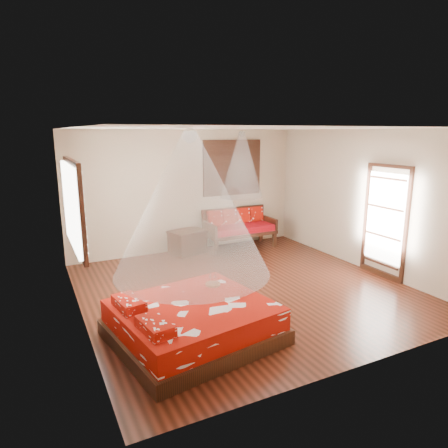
{
  "coord_description": "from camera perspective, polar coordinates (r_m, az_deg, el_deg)",
  "views": [
    {
      "loc": [
        -3.31,
        -5.86,
        2.75
      ],
      "look_at": [
        -0.25,
        0.31,
        1.15
      ],
      "focal_mm": 32.0,
      "sensor_mm": 36.0,
      "label": 1
    }
  ],
  "objects": [
    {
      "name": "bed",
      "position": [
        5.54,
        -4.56,
        -13.76
      ],
      "size": [
        2.29,
        2.13,
        0.63
      ],
      "rotation": [
        0.0,
        0.0,
        0.16
      ],
      "color": "black",
      "rests_on": "floor"
    },
    {
      "name": "room",
      "position": [
        6.86,
        3.01,
        1.72
      ],
      "size": [
        5.54,
        5.54,
        2.84
      ],
      "color": "black",
      "rests_on": "ground"
    },
    {
      "name": "daybed",
      "position": [
        9.63,
        2.08,
        -0.32
      ],
      "size": [
        1.69,
        0.75,
        0.94
      ],
      "color": "black",
      "rests_on": "floor"
    },
    {
      "name": "glazed_door",
      "position": [
        8.17,
        22.0,
        0.24
      ],
      "size": [
        0.08,
        1.02,
        2.16
      ],
      "color": "black",
      "rests_on": "floor"
    },
    {
      "name": "mosquito_net_daybed",
      "position": [
        9.29,
        2.54,
        8.43
      ],
      "size": [
        0.99,
        0.99,
        1.5
      ],
      "primitive_type": "cone",
      "color": "white",
      "rests_on": "ceiling"
    },
    {
      "name": "storage_chest",
      "position": [
        9.23,
        -5.23,
        -2.54
      ],
      "size": [
        0.92,
        0.77,
        0.54
      ],
      "rotation": [
        0.0,
        0.0,
        0.29
      ],
      "color": "black",
      "rests_on": "floor"
    },
    {
      "name": "mosquito_net_main",
      "position": [
        5.04,
        -4.73,
        2.76
      ],
      "size": [
        2.02,
        2.02,
        1.8
      ],
      "primitive_type": "cone",
      "color": "white",
      "rests_on": "ceiling"
    },
    {
      "name": "wine_tray",
      "position": [
        6.04,
        -1.62,
        -8.28
      ],
      "size": [
        0.23,
        0.23,
        0.19
      ],
      "rotation": [
        0.0,
        0.0,
        -0.3
      ],
      "color": "brown",
      "rests_on": "bed"
    },
    {
      "name": "window_left",
      "position": [
        6.17,
        -20.46,
        2.47
      ],
      "size": [
        0.1,
        1.74,
        1.34
      ],
      "color": "black",
      "rests_on": "wall_left"
    },
    {
      "name": "shutter_panel",
      "position": [
        9.71,
        1.19,
        8.05
      ],
      "size": [
        1.52,
        0.06,
        1.32
      ],
      "color": "black",
      "rests_on": "wall_back"
    }
  ]
}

